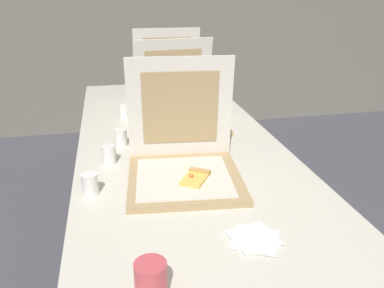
{
  "coord_description": "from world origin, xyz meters",
  "views": [
    {
      "loc": [
        -0.28,
        -0.95,
        1.39
      ],
      "look_at": [
        0.02,
        0.45,
        0.81
      ],
      "focal_mm": 36.99,
      "sensor_mm": 36.0,
      "label": 1
    }
  ],
  "objects_px": {
    "cup_white_near_center": "(109,154)",
    "pizza_box_front": "(184,162)",
    "pizza_box_back": "(170,92)",
    "cup_printed_front": "(151,280)",
    "table": "(180,153)",
    "cup_white_near_left": "(90,184)",
    "cup_white_mid": "(121,137)",
    "pizza_box_middle": "(179,113)",
    "cup_white_far": "(124,112)",
    "napkin_pile": "(254,239)"
  },
  "relations": [
    {
      "from": "cup_white_near_center",
      "to": "pizza_box_front",
      "type": "bearing_deg",
      "value": -34.08
    },
    {
      "from": "pizza_box_back",
      "to": "cup_printed_front",
      "type": "relative_size",
      "value": 4.65
    },
    {
      "from": "table",
      "to": "cup_white_near_left",
      "type": "relative_size",
      "value": 31.52
    },
    {
      "from": "pizza_box_back",
      "to": "cup_white_mid",
      "type": "xyz_separation_m",
      "value": [
        -0.31,
        -0.63,
        -0.02
      ]
    },
    {
      "from": "table",
      "to": "pizza_box_back",
      "type": "height_order",
      "value": "pizza_box_back"
    },
    {
      "from": "pizza_box_middle",
      "to": "cup_white_near_left",
      "type": "xyz_separation_m",
      "value": [
        -0.41,
        -0.61,
        -0.02
      ]
    },
    {
      "from": "cup_white_near_left",
      "to": "cup_white_far",
      "type": "height_order",
      "value": "same"
    },
    {
      "from": "pizza_box_front",
      "to": "cup_white_mid",
      "type": "height_order",
      "value": "pizza_box_front"
    },
    {
      "from": "cup_white_near_left",
      "to": "cup_white_mid",
      "type": "bearing_deg",
      "value": 73.94
    },
    {
      "from": "table",
      "to": "pizza_box_middle",
      "type": "relative_size",
      "value": 5.32
    },
    {
      "from": "cup_printed_front",
      "to": "napkin_pile",
      "type": "xyz_separation_m",
      "value": [
        0.29,
        0.15,
        -0.04
      ]
    },
    {
      "from": "pizza_box_front",
      "to": "napkin_pile",
      "type": "height_order",
      "value": "pizza_box_front"
    },
    {
      "from": "cup_white_near_center",
      "to": "cup_white_far",
      "type": "distance_m",
      "value": 0.54
    },
    {
      "from": "cup_printed_front",
      "to": "pizza_box_back",
      "type": "bearing_deg",
      "value": 79.52
    },
    {
      "from": "pizza_box_back",
      "to": "pizza_box_middle",
      "type": "bearing_deg",
      "value": -90.13
    },
    {
      "from": "cup_white_mid",
      "to": "napkin_pile",
      "type": "height_order",
      "value": "cup_white_mid"
    },
    {
      "from": "pizza_box_front",
      "to": "pizza_box_middle",
      "type": "distance_m",
      "value": 0.56
    },
    {
      "from": "cup_white_near_center",
      "to": "pizza_box_back",
      "type": "bearing_deg",
      "value": 65.65
    },
    {
      "from": "pizza_box_back",
      "to": "napkin_pile",
      "type": "height_order",
      "value": "pizza_box_back"
    },
    {
      "from": "pizza_box_front",
      "to": "cup_white_far",
      "type": "distance_m",
      "value": 0.73
    },
    {
      "from": "cup_white_mid",
      "to": "cup_white_far",
      "type": "xyz_separation_m",
      "value": [
        0.03,
        0.36,
        0.0
      ]
    },
    {
      "from": "cup_white_near_left",
      "to": "table",
      "type": "bearing_deg",
      "value": 46.16
    },
    {
      "from": "pizza_box_front",
      "to": "cup_white_near_center",
      "type": "xyz_separation_m",
      "value": [
        -0.26,
        0.18,
        -0.02
      ]
    },
    {
      "from": "cup_white_far",
      "to": "napkin_pile",
      "type": "bearing_deg",
      "value": -75.7
    },
    {
      "from": "table",
      "to": "cup_printed_front",
      "type": "relative_size",
      "value": 25.5
    },
    {
      "from": "pizza_box_back",
      "to": "cup_white_mid",
      "type": "relative_size",
      "value": 5.75
    },
    {
      "from": "cup_printed_front",
      "to": "pizza_box_middle",
      "type": "bearing_deg",
      "value": 76.69
    },
    {
      "from": "table",
      "to": "pizza_box_front",
      "type": "bearing_deg",
      "value": -97.38
    },
    {
      "from": "pizza_box_back",
      "to": "cup_printed_front",
      "type": "bearing_deg",
      "value": -97.85
    },
    {
      "from": "pizza_box_middle",
      "to": "cup_white_far",
      "type": "distance_m",
      "value": 0.3
    },
    {
      "from": "cup_white_near_center",
      "to": "napkin_pile",
      "type": "height_order",
      "value": "cup_white_near_center"
    },
    {
      "from": "table",
      "to": "cup_white_far",
      "type": "height_order",
      "value": "cup_white_far"
    },
    {
      "from": "pizza_box_front",
      "to": "pizza_box_middle",
      "type": "relative_size",
      "value": 1.02
    },
    {
      "from": "pizza_box_back",
      "to": "cup_white_near_left",
      "type": "relative_size",
      "value": 5.75
    },
    {
      "from": "pizza_box_middle",
      "to": "cup_white_mid",
      "type": "xyz_separation_m",
      "value": [
        -0.29,
        -0.21,
        -0.02
      ]
    },
    {
      "from": "pizza_box_front",
      "to": "cup_white_far",
      "type": "relative_size",
      "value": 6.02
    },
    {
      "from": "table",
      "to": "napkin_pile",
      "type": "distance_m",
      "value": 0.74
    },
    {
      "from": "pizza_box_middle",
      "to": "table",
      "type": "bearing_deg",
      "value": -104.51
    },
    {
      "from": "pizza_box_middle",
      "to": "cup_white_near_center",
      "type": "relative_size",
      "value": 5.92
    },
    {
      "from": "cup_white_far",
      "to": "napkin_pile",
      "type": "distance_m",
      "value": 1.16
    },
    {
      "from": "cup_printed_front",
      "to": "cup_white_far",
      "type": "bearing_deg",
      "value": 89.65
    },
    {
      "from": "table",
      "to": "cup_white_near_left",
      "type": "xyz_separation_m",
      "value": [
        -0.36,
        -0.38,
        0.08
      ]
    },
    {
      "from": "cup_white_near_center",
      "to": "pizza_box_middle",
      "type": "bearing_deg",
      "value": 48.06
    },
    {
      "from": "cup_white_near_left",
      "to": "cup_printed_front",
      "type": "height_order",
      "value": "cup_printed_front"
    },
    {
      "from": "cup_white_near_left",
      "to": "pizza_box_back",
      "type": "bearing_deg",
      "value": 67.58
    },
    {
      "from": "pizza_box_back",
      "to": "cup_white_near_left",
      "type": "height_order",
      "value": "pizza_box_back"
    },
    {
      "from": "pizza_box_middle",
      "to": "cup_white_far",
      "type": "bearing_deg",
      "value": 144.15
    },
    {
      "from": "pizza_box_front",
      "to": "cup_white_mid",
      "type": "xyz_separation_m",
      "value": [
        -0.21,
        0.35,
        -0.02
      ]
    },
    {
      "from": "cup_white_near_center",
      "to": "cup_printed_front",
      "type": "distance_m",
      "value": 0.74
    },
    {
      "from": "pizza_box_front",
      "to": "napkin_pile",
      "type": "bearing_deg",
      "value": -68.91
    }
  ]
}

